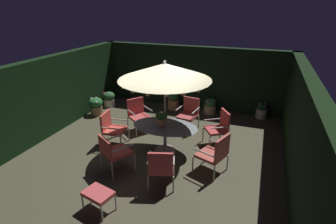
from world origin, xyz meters
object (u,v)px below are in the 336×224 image
object	(u,v)px
patio_chair_west	(112,127)
potted_plant_right_near	(96,106)
patio_umbrella	(165,72)
patio_chair_east	(215,152)
patio_chair_north	(113,150)
ottoman_footrest	(98,194)
centerpiece_planter	(161,118)
potted_plant_back_left	(262,111)
patio_dining_table	(165,130)
potted_plant_back_center	(210,106)
patio_chair_northeast	(161,166)
patio_chair_south	(189,112)
potted_plant_left_far	(109,99)
potted_plant_right_far	(173,101)
patio_chair_southeast	(220,126)
patio_chair_southwest	(138,113)

from	to	relation	value
patio_chair_west	potted_plant_right_near	bearing A→B (deg)	135.00
patio_umbrella	patio_chair_east	bearing A→B (deg)	-20.87
patio_chair_north	ottoman_footrest	size ratio (longest dim) A/B	1.49
centerpiece_planter	potted_plant_back_left	size ratio (longest dim) A/B	0.80
centerpiece_planter	patio_chair_east	size ratio (longest dim) A/B	0.44
patio_dining_table	potted_plant_back_center	size ratio (longest dim) A/B	3.09
ottoman_footrest	potted_plant_right_near	bearing A→B (deg)	124.85
patio_chair_northeast	patio_chair_south	bearing A→B (deg)	94.65
patio_chair_south	potted_plant_left_far	distance (m)	3.65
patio_chair_west	potted_plant_back_center	size ratio (longest dim) A/B	1.68
patio_chair_north	potted_plant_back_left	xyz separation A→B (m)	(3.22, 4.61, -0.29)
potted_plant_right_near	potted_plant_back_center	bearing A→B (deg)	21.84
centerpiece_planter	patio_chair_south	bearing A→B (deg)	79.98
patio_chair_northeast	potted_plant_right_far	distance (m)	4.73
potted_plant_right_far	patio_chair_south	bearing A→B (deg)	-55.17
patio_chair_southeast	potted_plant_back_left	xyz separation A→B (m)	(1.08, 2.45, -0.32)
potted_plant_right_far	potted_plant_right_near	bearing A→B (deg)	-147.91
potted_plant_back_center	potted_plant_back_left	world-z (taller)	potted_plant_back_center
patio_chair_north	potted_plant_right_far	distance (m)	4.39
centerpiece_planter	patio_chair_northeast	size ratio (longest dim) A/B	0.46
patio_chair_southwest	potted_plant_back_center	distance (m)	2.85
patio_umbrella	potted_plant_left_far	bearing A→B (deg)	143.31
patio_chair_north	potted_plant_right_far	bearing A→B (deg)	90.13
patio_chair_southwest	potted_plant_left_far	bearing A→B (deg)	143.13
patio_chair_southeast	patio_chair_west	bearing A→B (deg)	-160.50
patio_chair_southwest	ottoman_footrest	distance (m)	3.62
ottoman_footrest	potted_plant_right_far	world-z (taller)	potted_plant_right_far
patio_chair_north	potted_plant_right_far	xyz separation A→B (m)	(-0.01, 4.38, -0.26)
patio_chair_west	patio_chair_south	bearing A→B (deg)	44.41
patio_chair_northeast	potted_plant_right_near	distance (m)	4.80
patio_dining_table	patio_chair_east	xyz separation A→B (m)	(1.47, -0.56, -0.07)
potted_plant_left_far	potted_plant_back_center	bearing A→B (deg)	8.91
patio_dining_table	patio_umbrella	distance (m)	1.60
patio_umbrella	potted_plant_left_far	world-z (taller)	patio_umbrella
patio_chair_northeast	patio_chair_southwest	bearing A→B (deg)	125.64
patio_dining_table	patio_chair_west	world-z (taller)	patio_chair_west
patio_chair_southeast	patio_chair_west	size ratio (longest dim) A/B	1.07
centerpiece_planter	patio_chair_west	world-z (taller)	centerpiece_planter
centerpiece_planter	patio_chair_east	xyz separation A→B (m)	(1.53, -0.47, -0.46)
patio_chair_west	potted_plant_right_far	distance (m)	3.33
ottoman_footrest	centerpiece_planter	bearing A→B (deg)	82.26
patio_chair_north	patio_chair_northeast	size ratio (longest dim) A/B	0.98
potted_plant_back_center	potted_plant_back_left	distance (m)	1.82
patio_umbrella	ottoman_footrest	xyz separation A→B (m)	(-0.40, -2.58, -1.85)
patio_chair_east	potted_plant_right_near	size ratio (longest dim) A/B	1.58
patio_dining_table	patio_chair_southwest	size ratio (longest dim) A/B	1.75
potted_plant_right_near	potted_plant_back_left	bearing A→B (deg)	17.24
potted_plant_right_near	centerpiece_planter	bearing A→B (deg)	-26.81
centerpiece_planter	patio_chair_south	distance (m)	1.72
patio_chair_east	ottoman_footrest	xyz separation A→B (m)	(-1.87, -2.02, -0.18)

